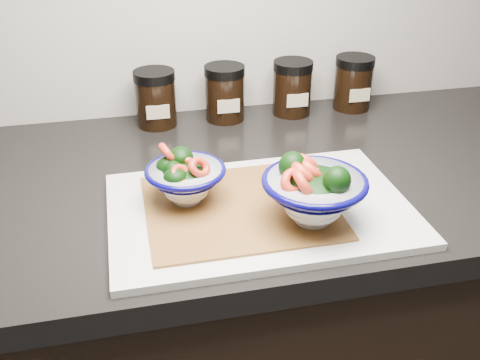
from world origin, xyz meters
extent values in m
cube|color=black|center=(0.00, 1.45, 0.88)|extent=(3.50, 0.60, 0.04)
cube|color=silver|center=(-0.04, 1.32, 0.91)|extent=(0.45, 0.30, 0.01)
cube|color=#A76D32|center=(-0.07, 1.32, 0.91)|extent=(0.28, 0.24, 0.00)
cylinder|color=white|center=(-0.15, 1.36, 0.92)|extent=(0.04, 0.04, 0.01)
ellipsoid|color=white|center=(-0.15, 1.36, 0.93)|extent=(0.07, 0.07, 0.03)
torus|color=#07044E|center=(-0.15, 1.36, 0.97)|extent=(0.12, 0.12, 0.01)
torus|color=#07044E|center=(-0.15, 1.36, 0.95)|extent=(0.10, 0.10, 0.00)
ellipsoid|color=black|center=(-0.15, 1.36, 0.96)|extent=(0.09, 0.09, 0.04)
ellipsoid|color=black|center=(-0.16, 1.35, 0.97)|extent=(0.03, 0.03, 0.03)
cylinder|color=#477233|center=(-0.16, 1.35, 0.96)|extent=(0.01, 0.01, 0.02)
ellipsoid|color=black|center=(-0.15, 1.38, 0.98)|extent=(0.04, 0.04, 0.04)
cylinder|color=#477233|center=(-0.15, 1.38, 0.96)|extent=(0.01, 0.01, 0.03)
ellipsoid|color=black|center=(-0.17, 1.37, 0.97)|extent=(0.04, 0.04, 0.03)
cylinder|color=#477233|center=(-0.17, 1.37, 0.95)|extent=(0.02, 0.01, 0.03)
ellipsoid|color=black|center=(-0.16, 1.33, 0.97)|extent=(0.03, 0.03, 0.03)
cylinder|color=#477233|center=(-0.16, 1.33, 0.96)|extent=(0.01, 0.01, 0.02)
ellipsoid|color=black|center=(-0.15, 1.37, 0.98)|extent=(0.03, 0.03, 0.02)
cylinder|color=#477233|center=(-0.15, 1.37, 0.97)|extent=(0.01, 0.01, 0.02)
torus|color=#E4472B|center=(-0.16, 1.37, 0.97)|extent=(0.05, 0.05, 0.03)
torus|color=#E4472B|center=(-0.14, 1.37, 0.98)|extent=(0.04, 0.04, 0.04)
torus|color=#E4472B|center=(-0.17, 1.38, 0.99)|extent=(0.04, 0.05, 0.05)
torus|color=#E4472B|center=(-0.13, 1.33, 0.98)|extent=(0.04, 0.04, 0.05)
torus|color=#E4472B|center=(-0.16, 1.33, 0.97)|extent=(0.05, 0.05, 0.04)
cylinder|color=#CCBC8E|center=(-0.16, 1.36, 0.98)|extent=(0.02, 0.02, 0.01)
cylinder|color=white|center=(0.02, 1.26, 0.92)|extent=(0.05, 0.05, 0.01)
ellipsoid|color=white|center=(0.02, 1.26, 0.94)|extent=(0.08, 0.08, 0.04)
torus|color=#07044E|center=(0.02, 1.26, 0.98)|extent=(0.15, 0.15, 0.01)
torus|color=#07044E|center=(0.02, 1.26, 0.96)|extent=(0.12, 0.12, 0.00)
ellipsoid|color=black|center=(0.02, 1.26, 0.97)|extent=(0.11, 0.11, 0.05)
ellipsoid|color=black|center=(0.00, 1.28, 1.00)|extent=(0.04, 0.04, 0.04)
cylinder|color=#477233|center=(0.00, 1.28, 0.98)|extent=(0.01, 0.02, 0.03)
ellipsoid|color=black|center=(0.00, 1.26, 0.98)|extent=(0.04, 0.04, 0.04)
cylinder|color=#477233|center=(0.00, 1.26, 0.97)|extent=(0.01, 0.01, 0.03)
ellipsoid|color=black|center=(0.04, 1.23, 0.99)|extent=(0.04, 0.04, 0.04)
cylinder|color=#477233|center=(0.04, 1.23, 0.98)|extent=(0.02, 0.02, 0.03)
torus|color=#E4472B|center=(0.01, 1.29, 0.99)|extent=(0.05, 0.06, 0.06)
torus|color=#E4472B|center=(0.02, 1.27, 0.99)|extent=(0.05, 0.06, 0.05)
torus|color=#E4472B|center=(0.00, 1.27, 0.99)|extent=(0.05, 0.06, 0.06)
torus|color=#E4472B|center=(0.00, 1.24, 0.99)|extent=(0.04, 0.06, 0.06)
torus|color=#E4472B|center=(-0.01, 1.25, 0.99)|extent=(0.06, 0.05, 0.05)
cylinder|color=#CCBC8E|center=(0.02, 1.28, 0.99)|extent=(0.02, 0.02, 0.01)
cylinder|color=black|center=(-0.16, 1.69, 0.95)|extent=(0.08, 0.08, 0.09)
cylinder|color=black|center=(-0.16, 1.69, 1.00)|extent=(0.08, 0.08, 0.02)
cube|color=#C6B793|center=(-0.16, 1.65, 0.94)|extent=(0.04, 0.00, 0.03)
cylinder|color=black|center=(-0.02, 1.69, 0.95)|extent=(0.08, 0.08, 0.09)
cylinder|color=black|center=(-0.02, 1.69, 1.00)|extent=(0.08, 0.08, 0.02)
cube|color=#C6B793|center=(-0.02, 1.65, 0.94)|extent=(0.04, 0.00, 0.03)
cylinder|color=black|center=(0.12, 1.69, 0.95)|extent=(0.08, 0.08, 0.09)
cylinder|color=black|center=(0.12, 1.69, 1.00)|extent=(0.08, 0.08, 0.02)
cube|color=#C6B793|center=(0.12, 1.65, 0.94)|extent=(0.04, 0.00, 0.03)
cylinder|color=black|center=(0.26, 1.69, 0.95)|extent=(0.08, 0.08, 0.09)
cylinder|color=black|center=(0.26, 1.69, 1.00)|extent=(0.08, 0.08, 0.02)
cube|color=#C6B793|center=(0.26, 1.65, 0.94)|extent=(0.05, 0.00, 0.03)
camera|label=1|loc=(-0.23, 0.63, 1.36)|focal=42.00mm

